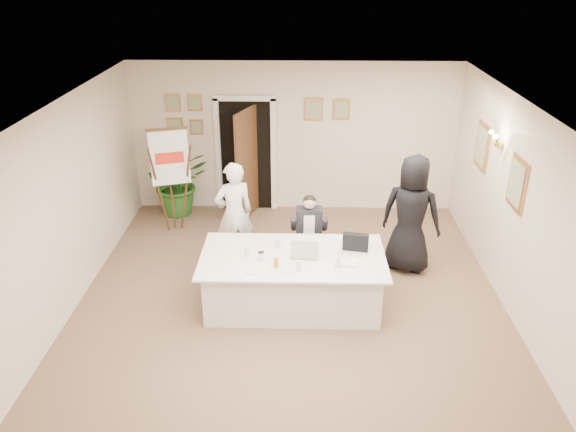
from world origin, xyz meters
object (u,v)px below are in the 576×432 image
(steel_jug, at_px, (261,256))
(standing_woman, at_px, (411,214))
(flip_chart, at_px, (172,186))
(laptop, at_px, (305,245))
(paper_stack, at_px, (346,262))
(laptop_bag, at_px, (356,242))
(seated_man, at_px, (309,234))
(standing_man, at_px, (234,213))
(potted_palm, at_px, (178,182))
(conference_table, at_px, (293,280))
(oj_glass, at_px, (276,263))

(steel_jug, bearing_deg, standing_woman, 28.01)
(flip_chart, distance_m, laptop, 3.21)
(paper_stack, distance_m, steel_jug, 1.13)
(laptop, bearing_deg, laptop_bag, 16.38)
(seated_man, height_order, standing_man, standing_man)
(laptop, bearing_deg, steel_jug, -160.82)
(seated_man, distance_m, paper_stack, 1.25)
(steel_jug, bearing_deg, flip_chart, 125.49)
(standing_woman, relative_size, laptop_bag, 5.24)
(standing_man, distance_m, potted_palm, 2.25)
(paper_stack, bearing_deg, standing_man, 139.10)
(potted_palm, relative_size, steel_jug, 11.27)
(standing_man, xyz_separation_m, laptop_bag, (1.79, -1.04, 0.07))
(potted_palm, bearing_deg, flip_chart, -84.76)
(laptop_bag, bearing_deg, conference_table, -157.33)
(potted_palm, bearing_deg, steel_jug, -60.70)
(standing_woman, bearing_deg, flip_chart, 5.16)
(flip_chart, relative_size, laptop_bag, 5.25)
(flip_chart, xyz_separation_m, steel_jug, (1.71, -2.40, -0.03))
(conference_table, distance_m, laptop, 0.55)
(laptop_bag, bearing_deg, laptop, -158.08)
(paper_stack, bearing_deg, laptop, 157.16)
(paper_stack, xyz_separation_m, oj_glass, (-0.91, -0.12, 0.05))
(standing_man, xyz_separation_m, potted_palm, (-1.27, 1.84, -0.21))
(laptop_bag, bearing_deg, standing_man, 160.09)
(standing_woman, distance_m, potted_palm, 4.46)
(conference_table, distance_m, steel_jug, 0.62)
(seated_man, bearing_deg, standing_woman, -1.99)
(standing_man, bearing_deg, seated_man, 142.83)
(standing_man, distance_m, paper_stack, 2.16)
(flip_chart, bearing_deg, conference_table, -47.08)
(standing_woman, bearing_deg, conference_table, 53.69)
(paper_stack, bearing_deg, steel_jug, 175.98)
(seated_man, xyz_separation_m, paper_stack, (0.47, -1.14, 0.16))
(potted_palm, height_order, oj_glass, potted_palm)
(steel_jug, bearing_deg, potted_palm, 119.30)
(seated_man, relative_size, oj_glass, 9.72)
(standing_woman, bearing_deg, standing_man, 19.10)
(standing_woman, relative_size, laptop, 4.90)
(paper_stack, bearing_deg, potted_palm, 131.75)
(conference_table, relative_size, oj_glass, 19.30)
(flip_chart, relative_size, standing_woman, 1.00)
(conference_table, bearing_deg, seated_man, 76.47)
(conference_table, xyz_separation_m, oj_glass, (-0.21, -0.31, 0.45))
(seated_man, relative_size, standing_woman, 0.68)
(conference_table, height_order, standing_woman, standing_woman)
(seated_man, height_order, flip_chart, flip_chart)
(potted_palm, relative_size, laptop, 3.28)
(seated_man, bearing_deg, conference_table, -109.31)
(oj_glass, bearing_deg, flip_chart, 126.45)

